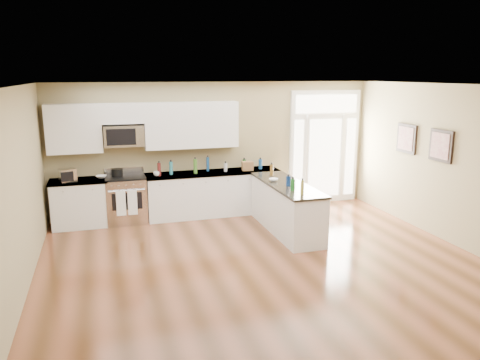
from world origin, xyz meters
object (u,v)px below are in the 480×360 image
object	(u,v)px
peninsula_cabinet	(286,209)
toaster_oven	(68,175)
kitchen_range	(126,199)
stockpot	(117,172)

from	to	relation	value
peninsula_cabinet	toaster_oven	xyz separation A→B (m)	(-3.97, 1.33, 0.63)
kitchen_range	stockpot	bearing A→B (deg)	152.48
peninsula_cabinet	kitchen_range	world-z (taller)	kitchen_range
stockpot	toaster_oven	distance (m)	0.94
peninsula_cabinet	toaster_oven	distance (m)	4.24
kitchen_range	toaster_oven	world-z (taller)	toaster_oven
peninsula_cabinet	stockpot	xyz separation A→B (m)	(-3.05, 1.52, 0.60)
peninsula_cabinet	toaster_oven	size ratio (longest dim) A/B	7.85
peninsula_cabinet	kitchen_range	distance (m)	3.24
kitchen_range	stockpot	distance (m)	0.58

